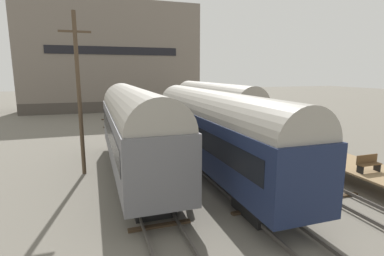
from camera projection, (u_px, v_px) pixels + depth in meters
ground_plane at (229, 187)px, 16.50m from camera, size 200.00×200.00×0.00m
track_left at (147, 195)px, 15.05m from camera, size 2.60×60.00×0.26m
track_middle at (229, 185)px, 16.47m from camera, size 2.60×60.00×0.26m
track_right at (298, 176)px, 17.89m from camera, size 2.60×60.00×0.26m
train_car_maroon at (213, 106)px, 29.81m from camera, size 3.06×16.22×5.24m
train_car_grey at (135, 126)px, 17.95m from camera, size 3.02×15.14×5.38m
train_car_navy at (214, 128)px, 18.01m from camera, size 2.88×17.08×5.19m
station_platform at (353, 165)px, 17.49m from camera, size 3.00×13.12×1.00m
bench at (368, 163)px, 15.97m from camera, size 1.40×0.40×0.91m
person_worker at (188, 184)px, 14.23m from camera, size 0.32×0.32×1.69m
utility_pole at (79, 93)px, 17.84m from camera, size 1.80×0.24×9.72m
warehouse_building at (112, 58)px, 51.25m from camera, size 28.08×11.08×17.32m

